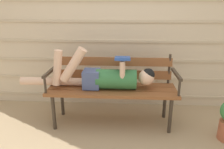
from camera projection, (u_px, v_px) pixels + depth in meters
ground_plane at (111, 130)px, 2.63m from camera, size 12.00×12.00×0.00m
house_siding at (115, 21)px, 3.00m from camera, size 4.54×0.08×2.49m
park_bench at (112, 84)px, 2.71m from camera, size 1.58×0.49×0.87m
reclining_person at (104, 77)px, 2.62m from camera, size 1.68×0.25×0.53m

